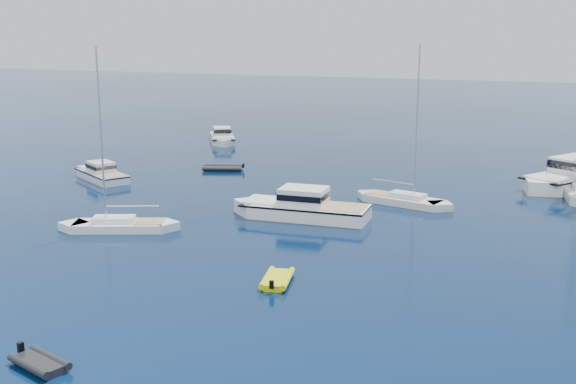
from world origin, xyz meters
TOP-DOWN VIEW (x-y plane):
  - motor_cruiser_centre at (-2.24, 28.63)m, footprint 11.96×4.52m
  - motor_cruiser_far_l at (-25.80, 34.45)m, footprint 8.97×6.71m
  - motor_cruiser_distant at (16.89, 48.85)m, footprint 10.81×13.90m
  - motor_cruiser_horizon at (-26.28, 60.43)m, footprint 7.54×9.71m
  - sailboat_mid_l at (-13.08, 20.14)m, footprint 9.49×5.99m
  - sailboat_centre at (4.04, 36.10)m, footprint 9.62×4.44m
  - tender_yellow at (2.05, 14.51)m, footprint 2.61×3.71m
  - tender_grey_near at (-3.06, 0.91)m, footprint 3.27×2.42m
  - tender_grey_far at (-17.02, 43.35)m, footprint 4.88×3.72m

SIDE VIEW (x-z plane):
  - motor_cruiser_centre at x=-2.24m, z-range -1.54..1.54m
  - motor_cruiser_far_l at x=-25.80m, z-range -1.15..1.15m
  - motor_cruiser_distant at x=16.89m, z-range -1.80..1.80m
  - motor_cruiser_horizon at x=-26.28m, z-range -1.26..1.26m
  - sailboat_mid_l at x=-13.08m, z-range -6.84..6.84m
  - sailboat_centre at x=4.04m, z-range -6.84..6.84m
  - tender_yellow at x=2.05m, z-range -0.47..0.47m
  - tender_grey_near at x=-3.06m, z-range -0.47..0.47m
  - tender_grey_far at x=-17.02m, z-range -0.47..0.47m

